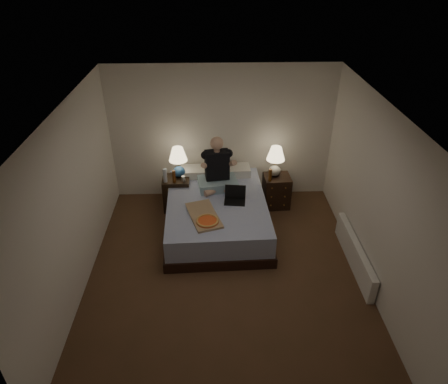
{
  "coord_description": "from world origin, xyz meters",
  "views": [
    {
      "loc": [
        -0.17,
        -4.39,
        4.12
      ],
      "look_at": [
        0.0,
        0.9,
        0.85
      ],
      "focal_mm": 32.0,
      "sensor_mm": 36.0,
      "label": 1
    }
  ],
  "objects_px": {
    "beer_bottle_right": "(270,175)",
    "nightstand_left": "(177,193)",
    "lamp_left": "(178,162)",
    "beer_bottle_left": "(174,176)",
    "water_bottle": "(165,175)",
    "soda_can": "(183,179)",
    "bed": "(217,214)",
    "laptop": "(235,196)",
    "person": "(217,164)",
    "radiator": "(355,254)",
    "nightstand_right": "(276,191)",
    "pizza_box": "(207,221)",
    "lamp_right": "(275,162)"
  },
  "relations": [
    {
      "from": "beer_bottle_left",
      "to": "nightstand_right",
      "type": "bearing_deg",
      "value": 5.03
    },
    {
      "from": "bed",
      "to": "lamp_right",
      "type": "bearing_deg",
      "value": 31.53
    },
    {
      "from": "beer_bottle_right",
      "to": "laptop",
      "type": "relative_size",
      "value": 0.68
    },
    {
      "from": "water_bottle",
      "to": "beer_bottle_right",
      "type": "xyz_separation_m",
      "value": [
        1.83,
        -0.0,
        -0.02
      ]
    },
    {
      "from": "water_bottle",
      "to": "radiator",
      "type": "bearing_deg",
      "value": -27.55
    },
    {
      "from": "nightstand_left",
      "to": "radiator",
      "type": "height_order",
      "value": "nightstand_left"
    },
    {
      "from": "water_bottle",
      "to": "person",
      "type": "bearing_deg",
      "value": -6.49
    },
    {
      "from": "water_bottle",
      "to": "person",
      "type": "xyz_separation_m",
      "value": [
        0.91,
        -0.1,
        0.26
      ]
    },
    {
      "from": "lamp_right",
      "to": "pizza_box",
      "type": "height_order",
      "value": "lamp_right"
    },
    {
      "from": "nightstand_right",
      "to": "soda_can",
      "type": "xyz_separation_m",
      "value": [
        -1.67,
        -0.13,
        0.37
      ]
    },
    {
      "from": "lamp_right",
      "to": "person",
      "type": "distance_m",
      "value": 1.07
    },
    {
      "from": "radiator",
      "to": "lamp_right",
      "type": "bearing_deg",
      "value": 120.08
    },
    {
      "from": "water_bottle",
      "to": "lamp_left",
      "type": "bearing_deg",
      "value": 39.24
    },
    {
      "from": "lamp_left",
      "to": "lamp_right",
      "type": "xyz_separation_m",
      "value": [
        1.71,
        0.0,
        -0.01
      ]
    },
    {
      "from": "nightstand_right",
      "to": "pizza_box",
      "type": "height_order",
      "value": "pizza_box"
    },
    {
      "from": "bed",
      "to": "radiator",
      "type": "relative_size",
      "value": 1.36
    },
    {
      "from": "person",
      "to": "laptop",
      "type": "relative_size",
      "value": 2.74
    },
    {
      "from": "beer_bottle_left",
      "to": "radiator",
      "type": "xyz_separation_m",
      "value": [
        2.77,
        -1.51,
        -0.53
      ]
    },
    {
      "from": "lamp_left",
      "to": "pizza_box",
      "type": "relative_size",
      "value": 0.74
    },
    {
      "from": "water_bottle",
      "to": "soda_can",
      "type": "height_order",
      "value": "water_bottle"
    },
    {
      "from": "bed",
      "to": "pizza_box",
      "type": "xyz_separation_m",
      "value": [
        -0.15,
        -0.64,
        0.31
      ]
    },
    {
      "from": "beer_bottle_right",
      "to": "person",
      "type": "height_order",
      "value": "person"
    },
    {
      "from": "water_bottle",
      "to": "person",
      "type": "height_order",
      "value": "person"
    },
    {
      "from": "lamp_left",
      "to": "water_bottle",
      "type": "distance_m",
      "value": 0.33
    },
    {
      "from": "person",
      "to": "lamp_left",
      "type": "bearing_deg",
      "value": 148.51
    },
    {
      "from": "beer_bottle_left",
      "to": "beer_bottle_right",
      "type": "height_order",
      "value": "beer_bottle_left"
    },
    {
      "from": "water_bottle",
      "to": "soda_can",
      "type": "distance_m",
      "value": 0.32
    },
    {
      "from": "bed",
      "to": "pizza_box",
      "type": "bearing_deg",
      "value": -105.12
    },
    {
      "from": "bed",
      "to": "laptop",
      "type": "xyz_separation_m",
      "value": [
        0.3,
        -0.06,
        0.39
      ]
    },
    {
      "from": "lamp_left",
      "to": "beer_bottle_left",
      "type": "relative_size",
      "value": 2.43
    },
    {
      "from": "beer_bottle_right",
      "to": "nightstand_left",
      "type": "bearing_deg",
      "value": 175.72
    },
    {
      "from": "water_bottle",
      "to": "lamp_right",
      "type": "bearing_deg",
      "value": 5.58
    },
    {
      "from": "lamp_left",
      "to": "radiator",
      "type": "height_order",
      "value": "lamp_left"
    },
    {
      "from": "beer_bottle_left",
      "to": "lamp_left",
      "type": "bearing_deg",
      "value": 70.76
    },
    {
      "from": "beer_bottle_right",
      "to": "radiator",
      "type": "height_order",
      "value": "beer_bottle_right"
    },
    {
      "from": "bed",
      "to": "beer_bottle_left",
      "type": "xyz_separation_m",
      "value": [
        -0.73,
        0.49,
        0.46
      ]
    },
    {
      "from": "water_bottle",
      "to": "beer_bottle_right",
      "type": "bearing_deg",
      "value": -0.11
    },
    {
      "from": "water_bottle",
      "to": "nightstand_right",
      "type": "bearing_deg",
      "value": 4.0
    },
    {
      "from": "water_bottle",
      "to": "beer_bottle_right",
      "type": "relative_size",
      "value": 1.09
    },
    {
      "from": "water_bottle",
      "to": "soda_can",
      "type": "xyz_separation_m",
      "value": [
        0.31,
        0.01,
        -0.07
      ]
    },
    {
      "from": "lamp_left",
      "to": "person",
      "type": "height_order",
      "value": "person"
    },
    {
      "from": "bed",
      "to": "water_bottle",
      "type": "relative_size",
      "value": 8.67
    },
    {
      "from": "soda_can",
      "to": "radiator",
      "type": "height_order",
      "value": "soda_can"
    },
    {
      "from": "soda_can",
      "to": "beer_bottle_right",
      "type": "bearing_deg",
      "value": -0.39
    },
    {
      "from": "nightstand_left",
      "to": "soda_can",
      "type": "xyz_separation_m",
      "value": [
        0.14,
        -0.11,
        0.36
      ]
    },
    {
      "from": "lamp_left",
      "to": "beer_bottle_left",
      "type": "bearing_deg",
      "value": -109.24
    },
    {
      "from": "lamp_right",
      "to": "laptop",
      "type": "relative_size",
      "value": 1.65
    },
    {
      "from": "nightstand_right",
      "to": "radiator",
      "type": "bearing_deg",
      "value": -64.1
    },
    {
      "from": "beer_bottle_right",
      "to": "pizza_box",
      "type": "height_order",
      "value": "beer_bottle_right"
    },
    {
      "from": "nightstand_left",
      "to": "beer_bottle_right",
      "type": "distance_m",
      "value": 1.71
    }
  ]
}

